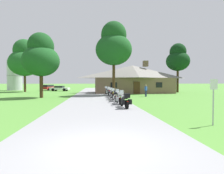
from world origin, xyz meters
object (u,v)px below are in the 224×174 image
Objects in this scene: motorcycle_black_second_in_row at (119,98)px; motorcycle_blue_farthest_in_row at (108,91)px; metal_signpost_roadside at (213,96)px; metal_silo_distant at (15,74)px; motorcycle_silver_nearest_to_camera at (125,101)px; tree_left_far at (25,59)px; tree_right_of_lodge at (178,59)px; motorcycle_yellow_third_in_row at (115,96)px; tree_by_lodge_front at (114,46)px; tree_left_near at (41,57)px; bystander_blue_shirt_near_lodge at (146,90)px; motorcycle_red_fifth_in_row at (111,93)px; parked_white_sedan_far_left at (60,88)px; parked_red_suv_far_left at (48,87)px; motorcycle_black_sixth_in_row at (110,92)px; motorcycle_white_fourth_in_row at (112,94)px.

motorcycle_black_second_in_row is 11.92m from motorcycle_blue_farthest_in_row.
metal_silo_distant is at bearing 122.85° from metal_signpost_roadside.
motorcycle_silver_nearest_to_camera and motorcycle_black_second_in_row have the same top height.
tree_left_far reaches higher than tree_right_of_lodge.
tree_by_lodge_front is (0.90, 9.23, 7.05)m from motorcycle_yellow_third_in_row.
metal_signpost_roadside is 0.26× the size of tree_left_near.
motorcycle_blue_farthest_in_row is at bearing 104.85° from bystander_blue_shirt_near_lodge.
motorcycle_blue_farthest_in_row is at bearing 99.60° from metal_signpost_roadside.
metal_signpost_roadside is (3.34, -15.23, 0.73)m from motorcycle_red_fifth_in_row.
tree_left_far is 1.33× the size of metal_silo_distant.
motorcycle_red_fifth_in_row is 0.19× the size of tree_left_far.
metal_signpost_roadside is at bearing -57.15° from metal_silo_distant.
tree_right_of_lodge is at bearing 50.04° from motorcycle_black_second_in_row.
parked_white_sedan_far_left is at bearing 162.30° from tree_right_of_lodge.
bystander_blue_shirt_near_lodge is 35.60m from metal_silo_distant.
metal_silo_distant is at bearing 123.21° from motorcycle_black_second_in_row.
tree_left_near is 18.93m from parked_white_sedan_far_left.
motorcycle_black_second_in_row is at bearing 86.72° from motorcycle_silver_nearest_to_camera.
bystander_blue_shirt_near_lodge is at bearing -34.77° from parked_red_suv_far_left.
bystander_blue_shirt_near_lodge is 0.79× the size of metal_signpost_roadside.
motorcycle_black_sixth_in_row is 0.19× the size of tree_left_far.
motorcycle_silver_nearest_to_camera is 6.45m from metal_signpost_roadside.
parked_red_suv_far_left reaches higher than motorcycle_red_fifth_in_row.
parked_white_sedan_far_left is at bearing 89.37° from bystander_blue_shirt_near_lodge.
tree_left_near is at bearing 165.89° from motorcycle_red_fifth_in_row.
metal_silo_distant is (-22.05, 28.80, 3.51)m from motorcycle_yellow_third_in_row.
motorcycle_black_sixth_in_row is 19.66m from parked_white_sedan_far_left.
motorcycle_black_second_in_row is 1.00× the size of motorcycle_red_fifth_in_row.
motorcycle_blue_farthest_in_row is 7.12m from tree_by_lodge_front.
motorcycle_black_second_in_row is at bearing -41.80° from tree_left_near.
motorcycle_white_fourth_in_row and motorcycle_red_fifth_in_row have the same top height.
motorcycle_black_sixth_in_row is at bearing -39.24° from tree_left_far.
motorcycle_white_fourth_in_row is 0.18× the size of tree_by_lodge_front.
motorcycle_black_second_in_row is 0.47× the size of parked_white_sedan_far_left.
motorcycle_black_second_in_row is 0.42× the size of parked_red_suv_far_left.
motorcycle_black_sixth_in_row is at bearing 88.14° from motorcycle_black_second_in_row.
bystander_blue_shirt_near_lodge is 14.62m from tree_left_near.
metal_signpost_roadside is at bearing -148.95° from parked_white_sedan_far_left.
motorcycle_yellow_third_in_row and motorcycle_black_sixth_in_row have the same top height.
motorcycle_black_second_in_row is at bearing -54.22° from tree_left_far.
tree_left_near reaches higher than parked_white_sedan_far_left.
motorcycle_blue_farthest_in_row is (-0.03, 4.70, -0.01)m from motorcycle_red_fifth_in_row.
tree_right_of_lodge is 1.19× the size of metal_silo_distant.
tree_left_near is (-8.89, -3.85, 4.69)m from motorcycle_blue_farthest_in_row.
metal_signpost_roadside is at bearing -82.93° from tree_by_lodge_front.
motorcycle_white_fourth_in_row is 0.47× the size of parked_white_sedan_far_left.
motorcycle_black_sixth_in_row is at bearing 9.21° from tree_left_near.
parked_red_suv_far_left is at bearing 114.07° from metal_signpost_roadside.
motorcycle_white_fourth_in_row is 28.63m from parked_red_suv_far_left.
tree_left_far reaches higher than bystander_blue_shirt_near_lodge.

